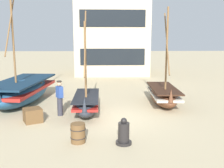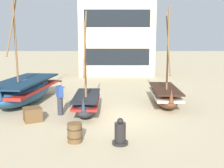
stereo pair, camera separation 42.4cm
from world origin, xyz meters
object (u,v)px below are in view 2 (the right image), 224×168
Objects in this scene: fishing_boat_near_left at (86,103)px; fisherman_by_hull at (60,98)px; cargo_crate at (32,114)px; wooden_barrel at (74,133)px; fishing_boat_far_right at (164,95)px; capstan_winch at (120,134)px; fishing_boat_centre_large at (24,90)px; harbor_building_main at (116,20)px.

fisherman_by_hull is at bearing -167.47° from fishing_boat_near_left.
wooden_barrel is at bearing -46.89° from cargo_crate.
fishing_boat_near_left is 4.45m from fishing_boat_far_right.
wooden_barrel is at bearing 173.27° from capstan_winch.
wooden_barrel is (3.67, -5.69, -0.38)m from fishing_boat_centre_large.
harbor_building_main reaches higher than fisherman_by_hull.
cargo_crate is (1.45, -3.32, -0.43)m from fishing_boat_centre_large.
fisherman_by_hull is 1.50m from cargo_crate.
fishing_boat_near_left is at bearing 88.61° from wooden_barrel.
cargo_crate is (-3.83, 2.56, -0.08)m from capstan_winch.
fishing_boat_far_right is 7.47× the size of wooden_barrel.
cargo_crate is at bearing -104.46° from harbor_building_main.
cargo_crate is at bearing -156.42° from fishing_boat_far_right.
fishing_boat_centre_large is 7.93m from fishing_boat_far_right.
harbor_building_main is at bearing 78.56° from fisherman_by_hull.
wooden_barrel is 0.95× the size of cargo_crate.
fishing_boat_far_right reaches higher than capstan_winch.
wooden_barrel is (-4.24, -5.19, -0.20)m from fishing_boat_far_right.
harbor_building_main reaches higher than capstan_winch.
fishing_boat_far_right is at bearing 50.75° from wooden_barrel.
fishing_boat_centre_large is 14.15m from harbor_building_main.
fishing_boat_far_right is 7.11× the size of cargo_crate.
fishing_boat_far_right is (7.91, -0.51, -0.18)m from fishing_boat_centre_large.
fishing_boat_far_right is 3.10× the size of fisherman_by_hull.
fishing_boat_near_left is 15.20m from harbor_building_main.
wooden_barrel is (-1.61, 0.19, -0.03)m from capstan_winch.
fishing_boat_far_right is at bearing 19.19° from fisherman_by_hull.
fisherman_by_hull reaches higher than cargo_crate.
harbor_building_main reaches higher than cargo_crate.
fisherman_by_hull is at bearing -43.62° from fishing_boat_centre_large.
capstan_winch is at bearing -33.76° from cargo_crate.
cargo_crate is at bearing -152.19° from fishing_boat_near_left.
fishing_boat_near_left is 7.07× the size of wooden_barrel.
wooden_barrel is at bearing -95.70° from harbor_building_main.
cargo_crate is 0.07× the size of harbor_building_main.
fishing_boat_centre_large is 3.65m from cargo_crate.
fishing_boat_centre_large is 6.79m from wooden_barrel.
harbor_building_main is at bearing 75.54° from cargo_crate.
fishing_boat_near_left is 4.07m from capstan_winch.
capstan_winch is at bearing -90.55° from harbor_building_main.
fishing_boat_near_left is 6.73× the size of cargo_crate.
capstan_winch is (5.28, -5.88, -0.35)m from fishing_boat_centre_large.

